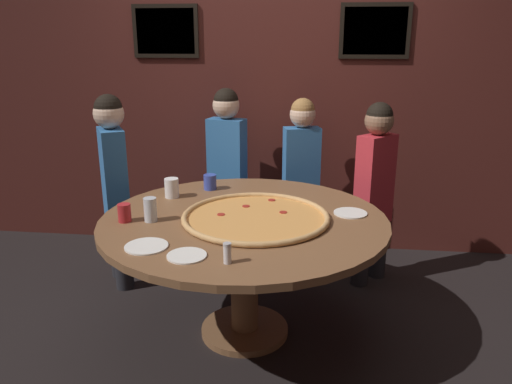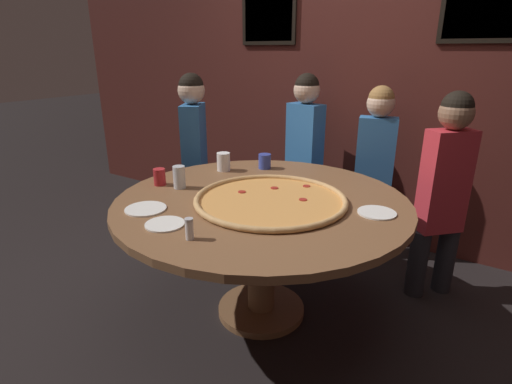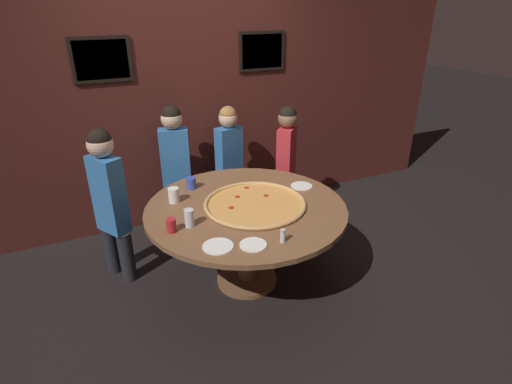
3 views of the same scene
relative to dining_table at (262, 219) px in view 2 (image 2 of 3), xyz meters
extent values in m
plane|color=black|center=(0.00, 0.00, -0.61)|extent=(24.00, 24.00, 0.00)
cube|color=#4C1E19|center=(0.00, 1.41, 0.69)|extent=(6.40, 0.06, 2.60)
cube|color=black|center=(-0.80, 1.36, 1.14)|extent=(0.52, 0.02, 0.40)
cube|color=slate|center=(-0.80, 1.36, 1.14)|extent=(0.46, 0.01, 0.34)
cube|color=black|center=(0.80, 1.36, 1.14)|extent=(0.52, 0.02, 0.40)
cube|color=#936B5B|center=(0.80, 1.36, 1.14)|extent=(0.46, 0.01, 0.34)
cylinder|color=brown|center=(0.00, 0.00, 0.11)|extent=(1.61, 1.61, 0.04)
cylinder|color=brown|center=(0.00, 0.00, -0.26)|extent=(0.16, 0.16, 0.70)
cylinder|color=brown|center=(0.00, 0.00, -0.59)|extent=(0.52, 0.52, 0.04)
cylinder|color=#E0994C|center=(0.07, -0.02, 0.13)|extent=(0.78, 0.78, 0.01)
torus|color=tan|center=(0.07, -0.02, 0.14)|extent=(0.82, 0.82, 0.03)
cylinder|color=#A8281E|center=(-0.13, -0.01, 0.14)|extent=(0.04, 0.04, 0.00)
cylinder|color=#A8281E|center=(0.13, 0.29, 0.14)|extent=(0.04, 0.04, 0.00)
cylinder|color=#A8281E|center=(0.22, 0.07, 0.14)|extent=(0.04, 0.04, 0.00)
cylinder|color=#A8281E|center=(-0.01, 0.15, 0.14)|extent=(0.04, 0.04, 0.00)
cylinder|color=silver|center=(-0.50, -0.12, 0.19)|extent=(0.07, 0.07, 0.13)
cylinder|color=#384CB7|center=(-0.30, 0.51, 0.18)|extent=(0.08, 0.08, 0.10)
cylinder|color=#B22328|center=(-0.64, -0.14, 0.18)|extent=(0.07, 0.07, 0.10)
cylinder|color=white|center=(-0.50, 0.31, 0.19)|extent=(0.09, 0.09, 0.12)
cylinder|color=white|center=(-0.41, -0.46, 0.13)|extent=(0.21, 0.21, 0.01)
cylinder|color=white|center=(-0.19, -0.55, 0.13)|extent=(0.19, 0.19, 0.01)
cylinder|color=white|center=(0.60, 0.13, 0.13)|extent=(0.19, 0.19, 0.01)
cylinder|color=silver|center=(0.01, -0.59, 0.17)|extent=(0.04, 0.04, 0.08)
cylinder|color=#B7B7BC|center=(0.01, -0.59, 0.22)|extent=(0.04, 0.04, 0.01)
cylinder|color=#232328|center=(-0.92, 0.47, -0.38)|extent=(0.17, 0.17, 0.47)
cylinder|color=#232328|center=(-1.03, 0.65, -0.38)|extent=(0.17, 0.17, 0.47)
cube|color=#3370B2|center=(-0.98, 0.56, 0.18)|extent=(0.27, 0.32, 0.65)
sphere|color=beige|center=(-0.98, 0.56, 0.61)|extent=(0.20, 0.20, 0.20)
sphere|color=black|center=(-0.98, 0.56, 0.65)|extent=(0.19, 0.19, 0.19)
cylinder|color=#232328|center=(0.38, 1.11, -0.39)|extent=(0.14, 0.14, 0.44)
cylinder|color=#232328|center=(0.19, 1.06, -0.39)|extent=(0.14, 0.14, 0.44)
cube|color=#3370B2|center=(0.29, 1.09, 0.14)|extent=(0.29, 0.21, 0.62)
sphere|color=beige|center=(0.29, 1.09, 0.55)|extent=(0.19, 0.19, 0.19)
sphere|color=#9E703D|center=(0.29, 1.09, 0.58)|extent=(0.18, 0.18, 0.18)
cylinder|color=#232328|center=(-0.18, 1.06, -0.38)|extent=(0.15, 0.15, 0.47)
cylinder|color=#232328|center=(-0.39, 1.11, -0.38)|extent=(0.15, 0.15, 0.47)
cube|color=#3370B2|center=(-0.28, 1.09, 0.18)|extent=(0.31, 0.21, 0.65)
sphere|color=beige|center=(-0.28, 1.09, 0.61)|extent=(0.20, 0.20, 0.20)
sphere|color=black|center=(-0.28, 1.09, 0.64)|extent=(0.19, 0.19, 0.19)
cylinder|color=#232328|center=(0.88, 0.86, -0.39)|extent=(0.17, 0.17, 0.45)
cylinder|color=#232328|center=(0.73, 0.71, -0.39)|extent=(0.17, 0.17, 0.45)
cube|color=red|center=(0.81, 0.79, 0.15)|extent=(0.29, 0.29, 0.63)
sphere|color=#8C664C|center=(0.81, 0.79, 0.56)|extent=(0.19, 0.19, 0.19)
sphere|color=black|center=(0.81, 0.79, 0.60)|extent=(0.18, 0.18, 0.18)
camera|label=1|loc=(0.37, -2.60, 1.10)|focal=35.00mm
camera|label=2|loc=(1.10, -1.74, 0.90)|focal=28.00mm
camera|label=3|loc=(-1.14, -2.60, 1.60)|focal=28.00mm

